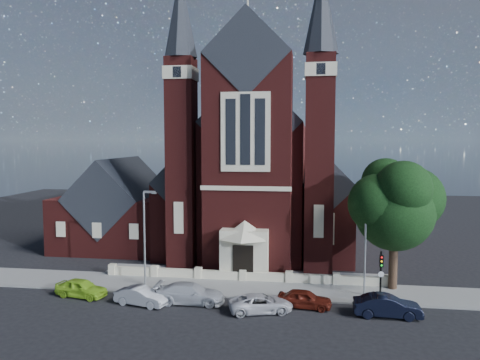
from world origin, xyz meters
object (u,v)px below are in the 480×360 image
(car_navy, at_px, (387,306))
(church, at_px, (262,174))
(car_dark_red, at_px, (305,299))
(car_white_suv, at_px, (261,303))
(traffic_signal, at_px, (381,270))
(car_lime_van, at_px, (81,288))
(street_lamp_left, at_px, (145,232))
(car_silver_b, at_px, (190,293))
(street_tree, at_px, (397,206))
(parish_hall, at_px, (120,212))
(street_lamp_right, at_px, (367,239))
(car_silver_a, at_px, (141,296))

(car_navy, bearing_deg, church, 26.31)
(car_dark_red, bearing_deg, car_navy, -93.19)
(car_white_suv, relative_size, car_dark_red, 1.17)
(traffic_signal, relative_size, car_lime_van, 0.96)
(church, bearing_deg, traffic_signal, -61.80)
(street_lamp_left, distance_m, car_silver_b, 7.04)
(traffic_signal, bearing_deg, car_white_suv, -161.13)
(street_tree, distance_m, car_dark_red, 10.78)
(street_lamp_left, bearing_deg, traffic_signal, -4.76)
(parish_hall, distance_m, car_silver_b, 21.96)
(street_tree, distance_m, street_lamp_right, 3.84)
(car_silver_b, xyz_separation_m, car_white_suv, (5.45, -1.03, -0.12))
(car_dark_red, bearing_deg, car_silver_a, 101.84)
(street_lamp_right, bearing_deg, car_white_suv, -149.76)
(street_tree, relative_size, car_lime_van, 2.56)
(parish_hall, height_order, car_lime_van, parish_hall)
(car_white_suv, bearing_deg, car_navy, -103.94)
(street_tree, distance_m, car_lime_van, 25.89)
(parish_hall, bearing_deg, car_navy, -33.87)
(car_silver_b, distance_m, car_white_suv, 5.55)
(street_tree, relative_size, car_silver_a, 2.63)
(church, relative_size, street_tree, 3.26)
(car_silver_b, relative_size, car_dark_red, 1.33)
(car_navy, bearing_deg, parish_hall, 56.83)
(car_silver_b, relative_size, car_white_suv, 1.13)
(car_lime_van, xyz_separation_m, car_dark_red, (17.39, 0.14, -0.04))
(parish_hall, xyz_separation_m, car_white_suv, (18.27, -18.56, -3.37))
(traffic_signal, distance_m, car_navy, 3.18)
(church, distance_m, car_silver_a, 25.45)
(parish_hall, bearing_deg, car_lime_van, -77.07)
(street_lamp_left, distance_m, car_lime_van, 6.58)
(car_dark_red, relative_size, car_navy, 0.85)
(street_lamp_right, xyz_separation_m, car_navy, (1.00, -4.18, -3.84))
(street_lamp_left, height_order, car_dark_red, street_lamp_left)
(parish_hall, xyz_separation_m, street_lamp_right, (26.09, -14.00, 0.59))
(car_silver_b, bearing_deg, street_lamp_left, 52.14)
(street_lamp_right, xyz_separation_m, traffic_signal, (0.91, -1.57, -2.02))
(parish_hall, distance_m, car_navy, 32.78)
(car_dark_red, bearing_deg, parish_hall, 57.29)
(car_silver_a, relative_size, car_silver_b, 0.78)
(parish_hall, height_order, car_silver_b, parish_hall)
(car_silver_a, height_order, car_white_suv, car_silver_a)
(car_silver_b, bearing_deg, car_silver_a, 103.31)
(parish_hall, relative_size, street_lamp_right, 1.51)
(car_lime_van, bearing_deg, car_navy, -81.02)
(church, distance_m, street_lamp_left, 20.84)
(car_silver_a, bearing_deg, car_white_suv, -78.04)
(car_lime_van, distance_m, car_silver_a, 5.42)
(church, xyz_separation_m, car_navy, (11.09, -23.12, -7.42))
(car_silver_b, height_order, car_navy, car_navy)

